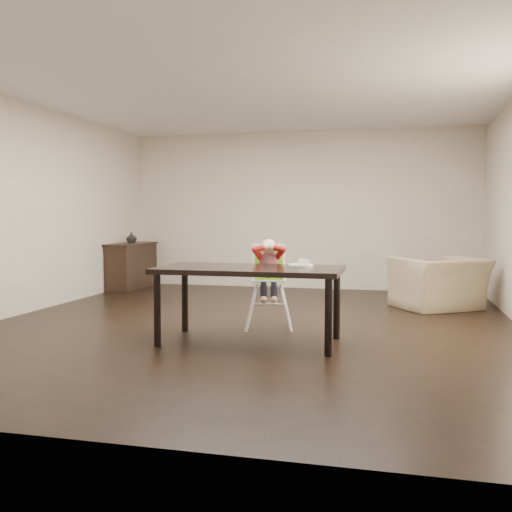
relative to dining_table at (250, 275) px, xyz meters
The scene contains 8 objects.
ground 1.13m from the dining_table, 104.52° to the left, with size 7.00×7.00×0.00m, color black.
room_walls 1.49m from the dining_table, 104.52° to the left, with size 6.02×7.02×2.71m.
dining_table is the anchor object (origin of this frame).
high_chair 0.81m from the dining_table, 88.87° to the left, with size 0.49×0.49×0.99m.
plate 0.53m from the dining_table, 19.33° to the left, with size 0.28×0.28×0.07m.
armchair 3.27m from the dining_table, 52.85° to the left, with size 1.07×0.70×0.94m, color tan.
sideboard 4.68m from the dining_table, 130.03° to the left, with size 0.44×1.26×0.79m.
vase 4.68m from the dining_table, 130.01° to the left, with size 0.18×0.19×0.18m, color #99999E.
Camera 1 is at (1.61, -6.28, 1.25)m, focal length 40.00 mm.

